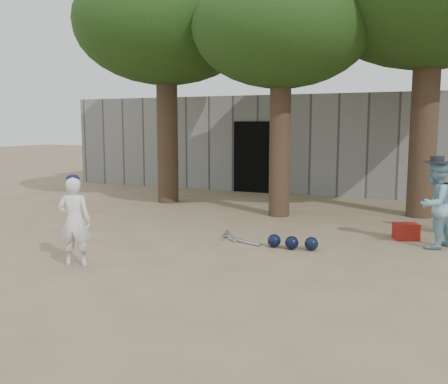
% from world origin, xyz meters
% --- Properties ---
extents(ground, '(70.00, 70.00, 0.00)m').
position_xyz_m(ground, '(0.00, 0.00, 0.00)').
color(ground, '#937C5E').
rests_on(ground, ground).
extents(boy_player, '(0.57, 0.48, 1.34)m').
position_xyz_m(boy_player, '(-0.95, -1.00, 0.67)').
color(boy_player, white).
rests_on(boy_player, ground).
extents(spectator_blue, '(0.85, 0.92, 1.50)m').
position_xyz_m(spectator_blue, '(3.93, 2.32, 0.75)').
color(spectator_blue, '#7DAEC2').
rests_on(spectator_blue, ground).
extents(red_bag, '(0.51, 0.46, 0.30)m').
position_xyz_m(red_bag, '(3.47, 2.80, 0.15)').
color(red_bag, '#A32615').
rests_on(red_bag, ground).
extents(back_building, '(16.00, 5.24, 3.00)m').
position_xyz_m(back_building, '(-0.00, 10.33, 1.50)').
color(back_building, gray).
rests_on(back_building, ground).
extents(helmet_row, '(0.87, 0.30, 0.23)m').
position_xyz_m(helmet_row, '(1.75, 1.27, 0.11)').
color(helmet_row, black).
rests_on(helmet_row, ground).
extents(bat_pile, '(1.01, 0.86, 0.06)m').
position_xyz_m(bat_pile, '(0.59, 1.51, 0.03)').
color(bat_pile, '#AEADB4').
rests_on(bat_pile, ground).
extents(tree_row, '(11.40, 5.80, 6.69)m').
position_xyz_m(tree_row, '(0.74, 5.02, 4.69)').
color(tree_row, brown).
rests_on(tree_row, ground).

